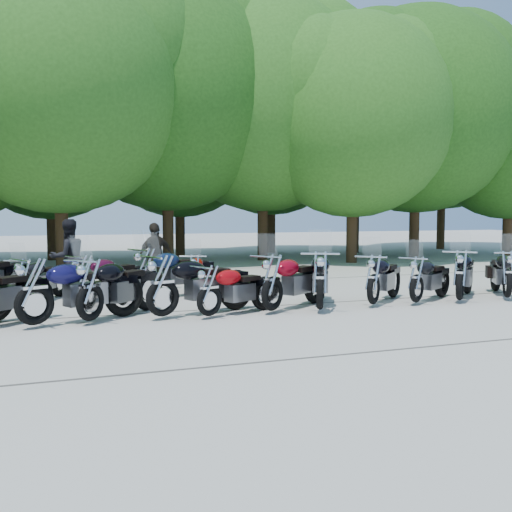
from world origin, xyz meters
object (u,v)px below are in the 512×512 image
object	(u,v)px
motorcycle_15	(84,277)
motorcycle_3	(90,287)
motorcycle_11	(508,272)
rider_2	(156,257)
motorcycle_8	(374,278)
motorcycle_4	(163,283)
motorcycle_17	(194,273)
motorcycle_10	(460,273)
motorcycle_6	(272,280)
motorcycle_7	(320,278)
motorcycle_9	(417,278)
motorcycle_14	(23,279)
motorcycle_2	(34,289)
rider_1	(68,258)
motorcycle_5	(209,289)
motorcycle_16	(146,271)

from	to	relation	value
motorcycle_15	motorcycle_3	bearing A→B (deg)	146.65
motorcycle_11	rider_2	xyz separation A→B (m)	(-7.31, 4.49, 0.23)
motorcycle_8	motorcycle_15	size ratio (longest dim) A/B	1.03
motorcycle_3	motorcycle_4	size ratio (longest dim) A/B	0.97
motorcycle_3	motorcycle_17	world-z (taller)	motorcycle_3
motorcycle_10	motorcycle_4	bearing A→B (deg)	43.18
motorcycle_6	motorcycle_7	world-z (taller)	motorcycle_7
rider_2	motorcycle_4	bearing A→B (deg)	60.00
motorcycle_8	motorcycle_9	world-z (taller)	motorcycle_8
motorcycle_17	motorcycle_10	bearing A→B (deg)	173.63
motorcycle_4	motorcycle_15	xyz separation A→B (m)	(-1.26, 2.46, -0.08)
motorcycle_3	motorcycle_10	distance (m)	8.00
motorcycle_6	motorcycle_14	xyz separation A→B (m)	(-4.70, 2.81, -0.09)
motorcycle_3	rider_2	bearing A→B (deg)	-69.67
motorcycle_10	motorcycle_11	xyz separation A→B (m)	(1.31, -0.03, -0.03)
motorcycle_14	motorcycle_10	bearing A→B (deg)	-165.76
motorcycle_15	motorcycle_17	bearing A→B (deg)	-118.82
motorcycle_9	motorcycle_17	world-z (taller)	motorcycle_9
motorcycle_14	rider_2	xyz separation A→B (m)	(3.18, 1.52, 0.30)
motorcycle_2	rider_1	distance (m)	4.23
motorcycle_7	motorcycle_15	world-z (taller)	motorcycle_7
motorcycle_5	motorcycle_14	bearing A→B (deg)	24.20
motorcycle_7	rider_1	bearing A→B (deg)	-16.20
motorcycle_8	rider_1	distance (m)	7.31
motorcycle_10	motorcycle_3	bearing A→B (deg)	43.51
motorcycle_5	motorcycle_16	bearing A→B (deg)	-10.79
motorcycle_4	motorcycle_17	distance (m)	2.89
motorcycle_4	motorcycle_16	world-z (taller)	motorcycle_4
motorcycle_7	motorcycle_9	bearing A→B (deg)	-149.08
motorcycle_2	motorcycle_14	size ratio (longest dim) A/B	1.21
motorcycle_14	motorcycle_15	bearing A→B (deg)	-159.63
motorcycle_8	motorcycle_14	bearing A→B (deg)	26.53
motorcycle_17	rider_2	xyz separation A→B (m)	(-0.60, 1.65, 0.30)
motorcycle_10	rider_2	distance (m)	7.48
motorcycle_15	rider_1	xyz separation A→B (m)	(-0.24, 1.59, 0.31)
motorcycle_14	rider_1	distance (m)	1.71
motorcycle_8	rider_1	xyz separation A→B (m)	(-6.04, 4.10, 0.29)
motorcycle_6	rider_1	world-z (taller)	rider_1
motorcycle_5	motorcycle_16	xyz separation A→B (m)	(-0.71, 2.84, 0.10)
motorcycle_16	rider_1	bearing A→B (deg)	23.92
motorcycle_16	motorcycle_2	bearing A→B (deg)	113.02
motorcycle_8	motorcycle_14	size ratio (longest dim) A/B	1.10
motorcycle_9	motorcycle_14	bearing A→B (deg)	38.16
motorcycle_6	motorcycle_8	world-z (taller)	motorcycle_6
motorcycle_4	motorcycle_8	size ratio (longest dim) A/B	1.09
motorcycle_6	motorcycle_8	bearing A→B (deg)	-123.79
motorcycle_2	motorcycle_5	size ratio (longest dim) A/B	1.21
motorcycle_7	motorcycle_8	bearing A→B (deg)	-142.84
motorcycle_2	motorcycle_11	distance (m)	10.25
motorcycle_11	motorcycle_10	bearing A→B (deg)	31.66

